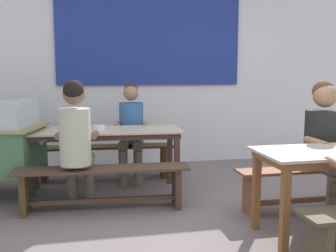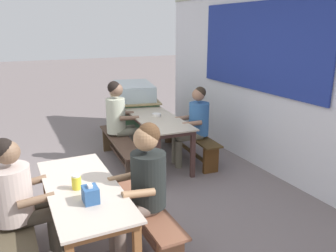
{
  "view_description": "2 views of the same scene",
  "coord_description": "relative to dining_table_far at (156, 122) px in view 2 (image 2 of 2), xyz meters",
  "views": [
    {
      "loc": [
        -1.31,
        -3.13,
        1.37
      ],
      "look_at": [
        -0.53,
        0.66,
        0.84
      ],
      "focal_mm": 41.42,
      "sensor_mm": 36.0,
      "label": 1
    },
    {
      "loc": [
        3.67,
        -0.83,
        2.12
      ],
      "look_at": [
        -0.05,
        0.95,
        0.92
      ],
      "focal_mm": 36.62,
      "sensor_mm": 36.0,
      "label": 2
    }
  ],
  "objects": [
    {
      "name": "ground_plane",
      "position": [
        1.16,
        -1.26,
        -0.66
      ],
      "size": [
        40.0,
        40.0,
        0.0
      ],
      "primitive_type": "plane",
      "color": "slate"
    },
    {
      "name": "backdrop_wall",
      "position": [
        1.14,
        1.39,
        0.82
      ],
      "size": [
        6.21,
        0.23,
        2.8
      ],
      "color": "silver",
      "rests_on": "ground_plane"
    },
    {
      "name": "dining_table_far",
      "position": [
        0.0,
        0.0,
        0.0
      ],
      "size": [
        1.81,
        0.76,
        0.74
      ],
      "color": "#BEAF97",
      "rests_on": "ground_plane"
    },
    {
      "name": "dining_table_near",
      "position": [
        1.97,
        -1.58,
        -0.01
      ],
      "size": [
        1.55,
        0.63,
        0.74
      ],
      "color": "#C2B2A3",
      "rests_on": "ground_plane"
    },
    {
      "name": "bench_far_back",
      "position": [
        0.04,
        0.59,
        -0.37
      ],
      "size": [
        1.79,
        0.39,
        0.44
      ],
      "color": "#493419",
      "rests_on": "ground_plane"
    },
    {
      "name": "bench_far_front",
      "position": [
        -0.04,
        -0.59,
        -0.36
      ],
      "size": [
        1.75,
        0.41,
        0.44
      ],
      "color": "#483327",
      "rests_on": "ground_plane"
    },
    {
      "name": "bench_near_back",
      "position": [
        1.96,
        -1.0,
        -0.37
      ],
      "size": [
        1.45,
        0.28,
        0.44
      ],
      "color": "brown",
      "rests_on": "ground_plane"
    },
    {
      "name": "bench_near_front",
      "position": [
        1.97,
        -2.17,
        -0.36
      ],
      "size": [
        1.49,
        0.3,
        0.44
      ],
      "color": "#493F2E",
      "rests_on": "ground_plane"
    },
    {
      "name": "food_cart",
      "position": [
        -1.35,
        0.12,
        -0.01
      ],
      "size": [
        1.78,
        1.13,
        1.07
      ],
      "color": "#47774F",
      "rests_on": "ground_plane"
    },
    {
      "name": "person_right_near_table",
      "position": [
        2.1,
        -1.05,
        0.09
      ],
      "size": [
        0.45,
        0.55,
        1.3
      ],
      "color": "#6C5A50",
      "rests_on": "ground_plane"
    },
    {
      "name": "person_left_back_turned",
      "position": [
        -0.28,
        -0.51,
        0.08
      ],
      "size": [
        0.44,
        0.52,
        1.31
      ],
      "color": "#656555",
      "rests_on": "ground_plane"
    },
    {
      "name": "person_center_facing",
      "position": [
        0.37,
        0.49,
        0.03
      ],
      "size": [
        0.46,
        0.58,
        1.24
      ],
      "color": "#6B6552",
      "rests_on": "ground_plane"
    },
    {
      "name": "person_near_front",
      "position": [
        1.8,
        -2.11,
        0.04
      ],
      "size": [
        0.48,
        0.57,
        1.23
      ],
      "color": "#413A2F",
      "rests_on": "ground_plane"
    },
    {
      "name": "tissue_box",
      "position": [
        2.27,
        -1.58,
        0.14
      ],
      "size": [
        0.15,
        0.12,
        0.16
      ],
      "color": "#2B538A",
      "rests_on": "dining_table_near"
    },
    {
      "name": "condiment_jar",
      "position": [
        1.98,
        -1.63,
        0.14
      ],
      "size": [
        0.08,
        0.08,
        0.13
      ],
      "color": "yellow",
      "rests_on": "dining_table_near"
    },
    {
      "name": "soup_bowl",
      "position": [
        -0.04,
        0.03,
        0.1
      ],
      "size": [
        0.14,
        0.14,
        0.04
      ],
      "primitive_type": "cylinder",
      "color": "silver",
      "rests_on": "dining_table_far"
    }
  ]
}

